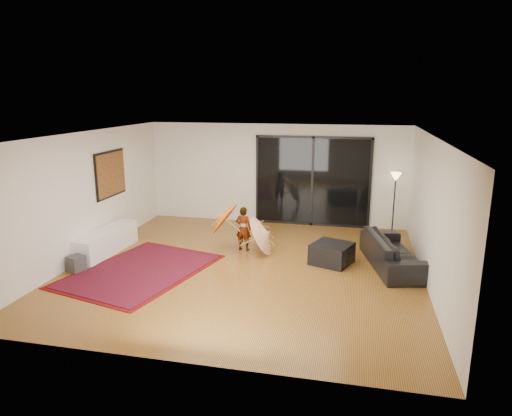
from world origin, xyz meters
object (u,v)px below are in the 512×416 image
(media_console, at_px, (106,241))
(child, at_px, (243,229))
(ottoman, at_px, (332,253))
(sofa, at_px, (393,252))

(media_console, xyz_separation_m, child, (2.95, 0.84, 0.24))
(child, bearing_deg, media_console, 23.56)
(media_console, relative_size, ottoman, 2.53)
(sofa, bearing_deg, child, 70.98)
(media_console, bearing_deg, ottoman, 7.78)
(sofa, distance_m, ottoman, 1.24)
(sofa, bearing_deg, ottoman, 80.76)
(ottoman, bearing_deg, child, 168.13)
(sofa, bearing_deg, media_console, 81.58)
(sofa, height_order, child, child)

